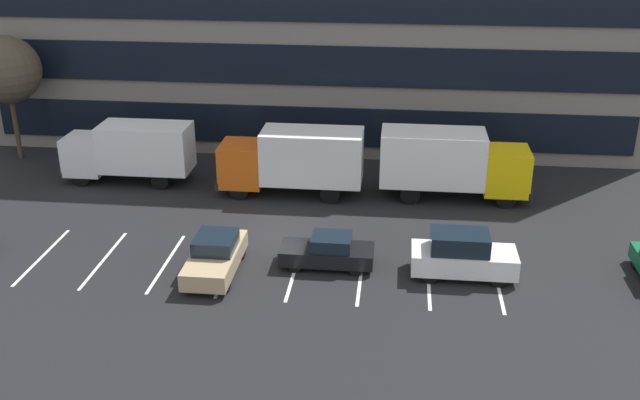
{
  "coord_description": "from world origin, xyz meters",
  "views": [
    {
      "loc": [
        5.49,
        -30.41,
        14.77
      ],
      "look_at": [
        1.98,
        1.2,
        1.4
      ],
      "focal_mm": 41.28,
      "sensor_mm": 36.0,
      "label": 1
    }
  ],
  "objects_px": {
    "sedan_black": "(328,251)",
    "bare_tree": "(7,70)",
    "box_truck_white": "(130,150)",
    "box_truck_yellow": "(451,161)",
    "sedan_tan": "(215,256)",
    "box_truck_orange": "(294,159)",
    "suv_white": "(462,255)"
  },
  "relations": [
    {
      "from": "sedan_black",
      "to": "bare_tree",
      "type": "xyz_separation_m",
      "value": [
        -19.75,
        11.74,
        4.65
      ]
    },
    {
      "from": "box_truck_white",
      "to": "bare_tree",
      "type": "bearing_deg",
      "value": 159.35
    },
    {
      "from": "box_truck_white",
      "to": "bare_tree",
      "type": "distance_m",
      "value": 9.31
    },
    {
      "from": "box_truck_yellow",
      "to": "sedan_black",
      "type": "height_order",
      "value": "box_truck_yellow"
    },
    {
      "from": "sedan_tan",
      "to": "bare_tree",
      "type": "xyz_separation_m",
      "value": [
        -15.13,
        12.8,
        4.57
      ]
    },
    {
      "from": "box_truck_orange",
      "to": "sedan_tan",
      "type": "xyz_separation_m",
      "value": [
        -2.04,
        -8.92,
        -1.21
      ]
    },
    {
      "from": "box_truck_white",
      "to": "sedan_tan",
      "type": "xyz_separation_m",
      "value": [
        7.05,
        -9.76,
        -1.08
      ]
    },
    {
      "from": "box_truck_white",
      "to": "sedan_black",
      "type": "relative_size",
      "value": 1.77
    },
    {
      "from": "box_truck_white",
      "to": "box_truck_orange",
      "type": "height_order",
      "value": "box_truck_orange"
    },
    {
      "from": "box_truck_yellow",
      "to": "box_truck_white",
      "type": "distance_m",
      "value": 17.2
    },
    {
      "from": "suv_white",
      "to": "box_truck_orange",
      "type": "bearing_deg",
      "value": 135.26
    },
    {
      "from": "sedan_black",
      "to": "sedan_tan",
      "type": "height_order",
      "value": "sedan_tan"
    },
    {
      "from": "suv_white",
      "to": "bare_tree",
      "type": "bearing_deg",
      "value": 154.7
    },
    {
      "from": "box_truck_white",
      "to": "suv_white",
      "type": "xyz_separation_m",
      "value": [
        17.27,
        -8.94,
        -0.9
      ]
    },
    {
      "from": "box_truck_white",
      "to": "box_truck_orange",
      "type": "xyz_separation_m",
      "value": [
        9.09,
        -0.84,
        0.13
      ]
    },
    {
      "from": "sedan_tan",
      "to": "box_truck_white",
      "type": "bearing_deg",
      "value": 125.84
    },
    {
      "from": "sedan_tan",
      "to": "box_truck_yellow",
      "type": "bearing_deg",
      "value": 42.56
    },
    {
      "from": "sedan_black",
      "to": "bare_tree",
      "type": "distance_m",
      "value": 23.44
    },
    {
      "from": "suv_white",
      "to": "bare_tree",
      "type": "height_order",
      "value": "bare_tree"
    },
    {
      "from": "box_truck_yellow",
      "to": "sedan_tan",
      "type": "height_order",
      "value": "box_truck_yellow"
    },
    {
      "from": "suv_white",
      "to": "box_truck_yellow",
      "type": "bearing_deg",
      "value": 90.53
    },
    {
      "from": "suv_white",
      "to": "sedan_black",
      "type": "xyz_separation_m",
      "value": [
        -5.6,
        0.25,
        -0.27
      ]
    },
    {
      "from": "suv_white",
      "to": "sedan_tan",
      "type": "xyz_separation_m",
      "value": [
        -10.22,
        -0.82,
        -0.19
      ]
    },
    {
      "from": "box_truck_yellow",
      "to": "box_truck_orange",
      "type": "distance_m",
      "value": 8.11
    },
    {
      "from": "box_truck_white",
      "to": "sedan_black",
      "type": "distance_m",
      "value": 14.6
    },
    {
      "from": "box_truck_yellow",
      "to": "bare_tree",
      "type": "height_order",
      "value": "bare_tree"
    },
    {
      "from": "sedan_black",
      "to": "bare_tree",
      "type": "relative_size",
      "value": 0.55
    },
    {
      "from": "box_truck_yellow",
      "to": "bare_tree",
      "type": "bearing_deg",
      "value": 172.15
    },
    {
      "from": "box_truck_orange",
      "to": "box_truck_white",
      "type": "bearing_deg",
      "value": 174.75
    },
    {
      "from": "box_truck_orange",
      "to": "sedan_black",
      "type": "xyz_separation_m",
      "value": [
        2.58,
        -7.85,
        -1.3
      ]
    },
    {
      "from": "box_truck_yellow",
      "to": "sedan_tan",
      "type": "xyz_separation_m",
      "value": [
        -10.14,
        -9.32,
        -1.25
      ]
    },
    {
      "from": "box_truck_orange",
      "to": "bare_tree",
      "type": "height_order",
      "value": "bare_tree"
    }
  ]
}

